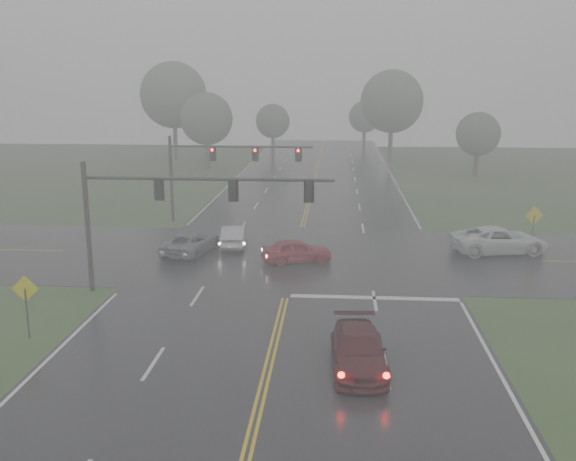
# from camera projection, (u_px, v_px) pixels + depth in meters

# --- Properties ---
(ground) EXTENTS (180.00, 180.00, 0.00)m
(ground) POSITION_uv_depth(u_px,v_px,m) (246.00, 457.00, 18.81)
(ground) COLOR #28451D
(ground) RESTS_ON ground
(main_road) EXTENTS (18.00, 160.00, 0.02)m
(main_road) POSITION_uv_depth(u_px,v_px,m) (293.00, 265.00, 38.21)
(main_road) COLOR black
(main_road) RESTS_ON ground
(cross_street) EXTENTS (120.00, 14.00, 0.02)m
(cross_street) POSITION_uv_depth(u_px,v_px,m) (295.00, 256.00, 40.15)
(cross_street) COLOR black
(cross_street) RESTS_ON ground
(stop_bar) EXTENTS (8.50, 0.50, 0.01)m
(stop_bar) POSITION_uv_depth(u_px,v_px,m) (374.00, 298.00, 32.44)
(stop_bar) COLOR silver
(stop_bar) RESTS_ON ground
(sedan_maroon) EXTENTS (2.26, 5.06, 1.44)m
(sedan_maroon) POSITION_uv_depth(u_px,v_px,m) (358.00, 368.00, 24.63)
(sedan_maroon) COLOR #3E0B0F
(sedan_maroon) RESTS_ON ground
(sedan_red) EXTENTS (4.50, 2.80, 1.43)m
(sedan_red) POSITION_uv_depth(u_px,v_px,m) (297.00, 262.00, 38.80)
(sedan_red) COLOR maroon
(sedan_red) RESTS_ON ground
(sedan_silver) EXTENTS (1.87, 4.40, 1.41)m
(sedan_silver) POSITION_uv_depth(u_px,v_px,m) (234.00, 246.00, 42.52)
(sedan_silver) COLOR #A2A4AA
(sedan_silver) RESTS_ON ground
(car_grey) EXTENTS (3.34, 5.43, 1.41)m
(car_grey) POSITION_uv_depth(u_px,v_px,m) (191.00, 254.00, 40.74)
(car_grey) COLOR #5A5D62
(car_grey) RESTS_ON ground
(pickup_white) EXTENTS (6.43, 3.87, 1.67)m
(pickup_white) POSITION_uv_depth(u_px,v_px,m) (498.00, 253.00, 40.89)
(pickup_white) COLOR silver
(pickup_white) RESTS_ON ground
(signal_gantry_near) EXTENTS (12.73, 0.30, 6.78)m
(signal_gantry_near) POSITION_uv_depth(u_px,v_px,m) (162.00, 202.00, 32.26)
(signal_gantry_near) COLOR black
(signal_gantry_near) RESTS_ON ground
(signal_gantry_far) EXTENTS (11.00, 0.34, 6.63)m
(signal_gantry_far) POSITION_uv_depth(u_px,v_px,m) (214.00, 162.00, 48.73)
(signal_gantry_far) COLOR black
(signal_gantry_far) RESTS_ON ground
(sign_diamond_west) EXTENTS (1.17, 0.10, 2.80)m
(sign_diamond_west) POSITION_uv_depth(u_px,v_px,m) (26.00, 296.00, 27.03)
(sign_diamond_west) COLOR black
(sign_diamond_west) RESTS_ON ground
(sign_diamond_east) EXTENTS (1.20, 0.36, 2.94)m
(sign_diamond_east) POSITION_uv_depth(u_px,v_px,m) (534.00, 221.00, 40.94)
(sign_diamond_east) COLOR black
(sign_diamond_east) RESTS_ON ground
(tree_nw_a) EXTENTS (6.33, 6.33, 9.29)m
(tree_nw_a) POSITION_uv_depth(u_px,v_px,m) (207.00, 119.00, 77.44)
(tree_nw_a) COLOR #2D251D
(tree_nw_a) RESTS_ON ground
(tree_ne_a) EXTENTS (8.23, 8.23, 12.08)m
(tree_ne_a) POSITION_uv_depth(u_px,v_px,m) (392.00, 101.00, 83.78)
(tree_ne_a) COLOR #2D251D
(tree_ne_a) RESTS_ON ground
(tree_n_mid) EXTENTS (4.99, 4.99, 7.33)m
(tree_n_mid) POSITION_uv_depth(u_px,v_px,m) (273.00, 121.00, 93.69)
(tree_n_mid) COLOR #2D251D
(tree_n_mid) RESTS_ON ground
(tree_e_near) EXTENTS (4.94, 4.94, 7.26)m
(tree_e_near) POSITION_uv_depth(u_px,v_px,m) (478.00, 134.00, 72.12)
(tree_e_near) COLOR #2D251D
(tree_e_near) RESTS_ON ground
(tree_nw_b) EXTENTS (8.99, 8.99, 13.20)m
(tree_nw_b) POSITION_uv_depth(u_px,v_px,m) (174.00, 95.00, 86.82)
(tree_nw_b) COLOR #2D251D
(tree_nw_b) RESTS_ON ground
(tree_n_far) EXTENTS (5.09, 5.09, 7.48)m
(tree_n_far) POSITION_uv_depth(u_px,v_px,m) (365.00, 117.00, 102.83)
(tree_n_far) COLOR #2D251D
(tree_n_far) RESTS_ON ground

